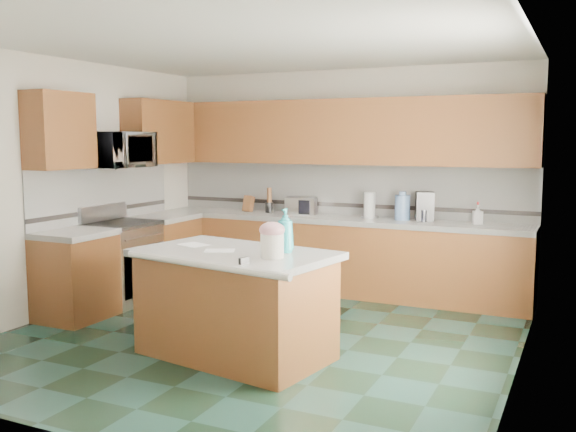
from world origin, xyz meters
The scene contains 52 objects.
floor centered at (0.00, 0.00, 0.00)m, with size 4.60×4.60×0.00m, color black.
ceiling centered at (0.00, 0.00, 2.70)m, with size 4.60×4.60×0.00m, color white.
wall_back centered at (0.00, 2.32, 1.35)m, with size 4.60×0.04×2.70m, color silver.
wall_front centered at (0.00, -2.32, 1.35)m, with size 4.60×0.04×2.70m, color silver.
wall_left centered at (-2.32, 0.00, 1.35)m, with size 0.04×4.60×2.70m, color silver.
wall_right centered at (2.32, 0.00, 1.35)m, with size 0.04×4.60×2.70m, color silver.
back_base_cab centered at (0.00, 2.00, 0.43)m, with size 4.60×0.60×0.86m, color #361D0C.
back_countertop centered at (0.00, 2.00, 0.89)m, with size 4.60×0.64×0.06m, color white.
back_upper_cab centered at (0.00, 2.13, 1.94)m, with size 4.60×0.33×0.78m, color #361D0C.
back_backsplash centered at (0.00, 2.29, 1.24)m, with size 4.60×0.02×0.63m, color silver.
back_accent_band centered at (0.00, 2.28, 1.04)m, with size 4.60×0.01×0.05m, color black.
left_base_cab_rear centered at (-2.00, 1.29, 0.43)m, with size 0.60×0.82×0.86m, color #361D0C.
left_counter_rear centered at (-2.00, 1.29, 0.89)m, with size 0.64×0.82×0.06m, color white.
left_base_cab_front centered at (-2.00, -0.24, 0.43)m, with size 0.60×0.72×0.86m, color #361D0C.
left_counter_front centered at (-2.00, -0.24, 0.89)m, with size 0.64×0.72×0.06m, color white.
left_backsplash centered at (-2.29, 0.55, 1.24)m, with size 0.02×2.30×0.63m, color silver.
left_accent_band centered at (-2.28, 0.55, 1.04)m, with size 0.01×2.30×0.05m, color black.
left_upper_cab_rear centered at (-2.13, 1.42, 1.94)m, with size 0.33×1.09×0.78m, color #361D0C.
left_upper_cab_front centered at (-2.13, -0.24, 1.94)m, with size 0.33×0.72×0.78m, color #361D0C.
range_body centered at (-2.00, 0.50, 0.44)m, with size 0.60×0.76×0.88m, color #B7B7BC.
range_oven_door centered at (-1.71, 0.50, 0.40)m, with size 0.02×0.68×0.55m, color black.
range_cooktop centered at (-2.00, 0.50, 0.90)m, with size 0.62×0.78×0.04m, color black.
range_handle centered at (-1.68, 0.50, 0.78)m, with size 0.02×0.02×0.66m, color #B7B7BC.
range_backguard centered at (-2.26, 0.50, 1.02)m, with size 0.06×0.76×0.18m, color #B7B7BC.
microwave centered at (-2.00, 0.50, 1.73)m, with size 0.73×0.50×0.41m, color #B7B7BC.
island_base centered at (0.07, -0.55, 0.43)m, with size 1.55×0.89×0.86m, color #361D0C.
island_top centered at (0.07, -0.55, 0.89)m, with size 1.65×0.99×0.06m, color white.
island_bullnose centered at (0.07, -1.04, 0.89)m, with size 0.06×0.06×1.65m, color white.
treat_jar centered at (0.51, -0.71, 1.02)m, with size 0.18×0.18×0.19m, color white.
treat_jar_lid centered at (0.51, -0.71, 1.14)m, with size 0.20×0.20×0.13m, color #D18D97.
treat_jar_knob centered at (0.51, -0.71, 1.19)m, with size 0.02×0.02×0.07m, color tan.
treat_jar_knob_end_l centered at (0.47, -0.71, 1.19)m, with size 0.04×0.04×0.04m, color tan.
treat_jar_knob_end_r centered at (0.54, -0.71, 1.19)m, with size 0.04×0.04×0.04m, color tan.
soap_bottle_island centered at (0.49, -0.44, 1.10)m, with size 0.14×0.14×0.37m, color teal.
paper_sheet_a centered at (-0.04, -0.61, 0.92)m, with size 0.25×0.19×0.00m, color white.
paper_sheet_b centered at (-0.40, -0.45, 0.92)m, with size 0.26×0.20×0.00m, color white.
clamp_body centered at (0.43, -1.02, 0.93)m, with size 0.03×0.09×0.08m, color black.
clamp_handle centered at (0.43, -1.08, 0.91)m, with size 0.01×0.01×0.06m, color black.
knife_block centered at (-1.21, 2.05, 1.02)m, with size 0.11×0.09×0.20m, color #472814.
utensil_crock centered at (-0.93, 2.08, 0.98)m, with size 0.10×0.10×0.13m, color black.
utensil_bundle centered at (-0.93, 2.08, 1.14)m, with size 0.06×0.06×0.19m, color #472814.
toaster_oven centered at (-0.47, 2.05, 1.03)m, with size 0.37×0.25×0.21m, color #B7B7BC.
toaster_oven_door centered at (-0.47, 1.93, 1.03)m, with size 0.33×0.01×0.17m, color black.
paper_towel centered at (0.40, 2.10, 1.07)m, with size 0.14×0.14×0.31m, color white.
paper_towel_base centered at (0.40, 2.10, 0.93)m, with size 0.20×0.20×0.01m, color #B7B7BC.
water_jug centered at (0.81, 2.06, 1.07)m, with size 0.18×0.18×0.29m, color #597AAE.
water_jug_neck centered at (0.81, 2.06, 1.23)m, with size 0.08×0.08×0.04m, color #597AAE.
coffee_maker centered at (1.07, 2.08, 1.09)m, with size 0.20×0.22×0.34m, color black.
coffee_carafe centered at (1.07, 2.03, 0.99)m, with size 0.14×0.14×0.14m, color black.
soap_bottle_back centered at (1.66, 2.05, 1.03)m, with size 0.10×0.10×0.22m, color white.
soap_back_cap centered at (1.66, 2.05, 1.15)m, with size 0.02×0.02×0.03m, color red.
window_light_proxy centered at (2.29, -0.20, 1.50)m, with size 0.02×1.40×1.10m, color white.
Camera 1 is at (2.75, -5.19, 1.86)m, focal length 40.00 mm.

